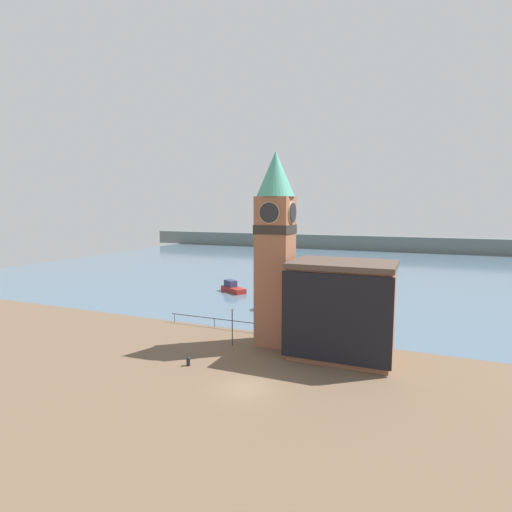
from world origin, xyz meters
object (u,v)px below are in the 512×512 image
at_px(clock_tower, 275,244).
at_px(boat_far, 233,288).
at_px(mooring_bollard_near, 188,361).
at_px(pier_building, 342,309).
at_px(lamp_post, 232,320).
at_px(boat_near, 273,304).

xyz_separation_m(clock_tower, boat_far, (-15.71, 22.16, -9.85)).
distance_m(clock_tower, mooring_bollard_near, 14.29).
xyz_separation_m(pier_building, lamp_post, (-10.96, -1.45, -1.86)).
height_order(boat_near, mooring_bollard_near, boat_near).
bearing_deg(lamp_post, pier_building, 7.54).
height_order(boat_near, lamp_post, lamp_post).
distance_m(clock_tower, boat_far, 28.89).
bearing_deg(mooring_bollard_near, clock_tower, 59.33).
distance_m(pier_building, boat_far, 32.62).
bearing_deg(pier_building, mooring_bollard_near, -147.31).
distance_m(pier_building, boat_near, 19.08).
distance_m(clock_tower, boat_near, 17.32).
relative_size(clock_tower, mooring_bollard_near, 24.25).
distance_m(clock_tower, pier_building, 9.30).
bearing_deg(boat_near, clock_tower, -94.82).
bearing_deg(lamp_post, mooring_bollard_near, -101.42).
xyz_separation_m(pier_building, boat_far, (-22.81, 22.98, -3.91)).
distance_m(pier_building, lamp_post, 11.21).
relative_size(boat_near, boat_far, 0.98).
distance_m(boat_near, lamp_post, 15.81).
bearing_deg(boat_far, mooring_bollard_near, -38.27).
height_order(clock_tower, boat_near, clock_tower).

